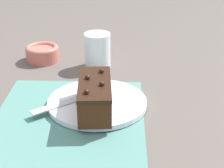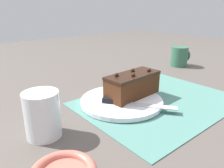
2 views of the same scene
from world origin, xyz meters
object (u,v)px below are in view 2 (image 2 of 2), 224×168
object	(u,v)px
coffee_mug	(180,56)
chocolate_cake	(133,85)
serving_knife	(126,102)
drinking_glass	(43,115)
cake_plate	(121,101)

from	to	relation	value
coffee_mug	chocolate_cake	bearing A→B (deg)	-161.82
chocolate_cake	serving_knife	bearing A→B (deg)	-149.22
chocolate_cake	serving_knife	size ratio (longest dim) A/B	1.02
chocolate_cake	drinking_glass	bearing A→B (deg)	-177.28
cake_plate	drinking_glass	bearing A→B (deg)	-176.40
serving_knife	coffee_mug	size ratio (longest dim) A/B	1.90
serving_knife	coffee_mug	distance (m)	0.55
chocolate_cake	serving_knife	world-z (taller)	chocolate_cake
cake_plate	serving_knife	size ratio (longest dim) A/B	1.37
serving_knife	drinking_glass	world-z (taller)	drinking_glass
cake_plate	serving_knife	bearing A→B (deg)	-111.64
cake_plate	coffee_mug	world-z (taller)	coffee_mug
cake_plate	chocolate_cake	distance (m)	0.06
chocolate_cake	cake_plate	bearing A→B (deg)	177.60
serving_knife	drinking_glass	bearing A→B (deg)	-42.27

